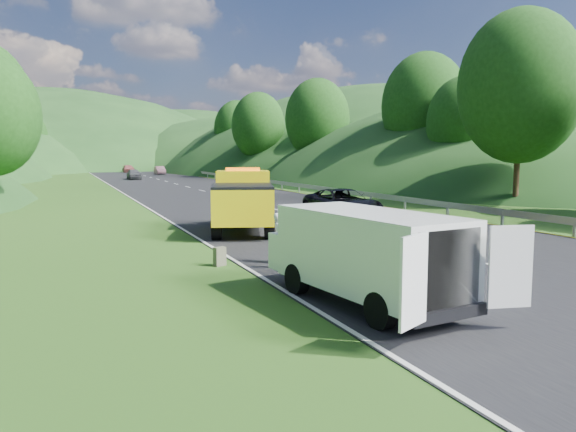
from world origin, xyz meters
name	(u,v)px	position (x,y,z in m)	size (l,w,h in m)	color
ground	(364,259)	(0.00, 0.00, 0.00)	(320.00, 320.00, 0.00)	#38661E
road_surface	(188,187)	(3.00, 40.00, 0.01)	(14.00, 200.00, 0.02)	black
guardrail	(224,180)	(10.30, 52.50, 0.00)	(0.06, 140.00, 1.52)	gray
tree_line_right	(295,176)	(23.00, 60.00, 0.00)	(14.00, 140.00, 14.00)	#225719
hills_backdrop	(123,166)	(6.50, 134.70, 0.00)	(201.00, 288.60, 44.00)	#2D5B23
tow_truck	(243,201)	(-1.64, 7.40, 1.33)	(4.11, 6.71, 2.71)	black
white_van	(364,252)	(-2.70, -4.66, 1.18)	(3.27, 6.14, 2.09)	black
woman	(279,263)	(-2.74, 0.37, 0.00)	(0.56, 0.41, 1.53)	silver
child	(280,269)	(-3.03, -0.43, 0.00)	(0.52, 0.41, 1.07)	tan
worker	(433,294)	(-0.71, -4.51, 0.00)	(1.01, 0.58, 1.57)	black
suitcase	(220,256)	(-4.52, 0.68, 0.28)	(0.35, 0.20, 0.57)	#5C5B45
spare_tire	(446,315)	(-1.51, -6.05, 0.00)	(0.60, 0.60, 0.20)	black
passing_suv	(342,219)	(4.56, 10.10, 0.00)	(2.51, 5.44, 1.51)	black
dist_car_a	(134,179)	(0.13, 58.98, 0.00)	(1.59, 3.95, 1.34)	#424347
dist_car_b	(160,174)	(6.08, 75.03, 0.00)	(1.36, 3.90, 1.29)	brown
dist_car_c	(128,173)	(2.50, 86.17, 0.00)	(1.79, 4.40, 1.28)	#9E504F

